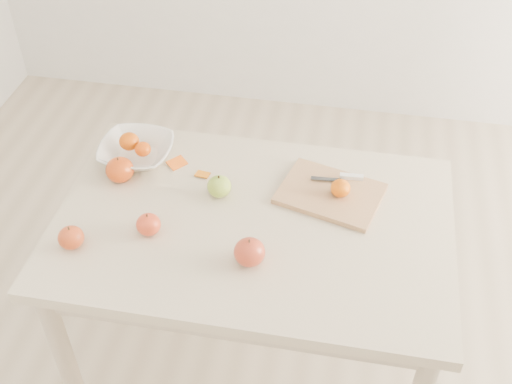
# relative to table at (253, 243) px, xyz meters

# --- Properties ---
(ground) EXTENTS (3.50, 3.50, 0.00)m
(ground) POSITION_rel_table_xyz_m (0.00, 0.00, -0.65)
(ground) COLOR #C6B293
(ground) RESTS_ON ground
(table) EXTENTS (1.20, 0.80, 0.75)m
(table) POSITION_rel_table_xyz_m (0.00, 0.00, 0.00)
(table) COLOR beige
(table) RESTS_ON ground
(cutting_board) EXTENTS (0.36, 0.30, 0.02)m
(cutting_board) POSITION_rel_table_xyz_m (0.22, 0.15, 0.11)
(cutting_board) COLOR tan
(cutting_board) RESTS_ON table
(board_tangerine) EXTENTS (0.06, 0.06, 0.05)m
(board_tangerine) POSITION_rel_table_xyz_m (0.25, 0.14, 0.14)
(board_tangerine) COLOR #C94E07
(board_tangerine) RESTS_ON cutting_board
(fruit_bowl) EXTENTS (0.24, 0.24, 0.06)m
(fruit_bowl) POSITION_rel_table_xyz_m (-0.44, 0.22, 0.13)
(fruit_bowl) COLOR white
(fruit_bowl) RESTS_ON table
(bowl_tangerine_near) EXTENTS (0.07, 0.07, 0.06)m
(bowl_tangerine_near) POSITION_rel_table_xyz_m (-0.46, 0.23, 0.16)
(bowl_tangerine_near) COLOR #D86107
(bowl_tangerine_near) RESTS_ON fruit_bowl
(bowl_tangerine_far) EXTENTS (0.05, 0.05, 0.05)m
(bowl_tangerine_far) POSITION_rel_table_xyz_m (-0.41, 0.21, 0.15)
(bowl_tangerine_far) COLOR #E55108
(bowl_tangerine_far) RESTS_ON fruit_bowl
(orange_peel_a) EXTENTS (0.07, 0.07, 0.01)m
(orange_peel_a) POSITION_rel_table_xyz_m (-0.30, 0.21, 0.10)
(orange_peel_a) COLOR orange
(orange_peel_a) RESTS_ON table
(orange_peel_b) EXTENTS (0.05, 0.04, 0.01)m
(orange_peel_b) POSITION_rel_table_xyz_m (-0.20, 0.18, 0.10)
(orange_peel_b) COLOR #CA670E
(orange_peel_b) RESTS_ON table
(paring_knife) EXTENTS (0.17, 0.05, 0.01)m
(paring_knife) POSITION_rel_table_xyz_m (0.27, 0.22, 0.12)
(paring_knife) COLOR white
(paring_knife) RESTS_ON cutting_board
(apple_green) EXTENTS (0.08, 0.08, 0.07)m
(apple_green) POSITION_rel_table_xyz_m (-0.13, 0.09, 0.13)
(apple_green) COLOR #76A22B
(apple_green) RESTS_ON table
(apple_red_b) EXTENTS (0.07, 0.07, 0.07)m
(apple_red_b) POSITION_rel_table_xyz_m (-0.29, -0.11, 0.13)
(apple_red_b) COLOR #A31A1D
(apple_red_b) RESTS_ON table
(apple_red_d) EXTENTS (0.08, 0.08, 0.07)m
(apple_red_d) POSITION_rel_table_xyz_m (-0.49, -0.20, 0.13)
(apple_red_d) COLOR maroon
(apple_red_d) RESTS_ON table
(apple_red_a) EXTENTS (0.09, 0.09, 0.08)m
(apple_red_a) POSITION_rel_table_xyz_m (-0.45, 0.11, 0.14)
(apple_red_a) COLOR #A71501
(apple_red_a) RESTS_ON table
(apple_red_e) EXTENTS (0.09, 0.09, 0.08)m
(apple_red_e) POSITION_rel_table_xyz_m (0.02, -0.17, 0.14)
(apple_red_e) COLOR maroon
(apple_red_e) RESTS_ON table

